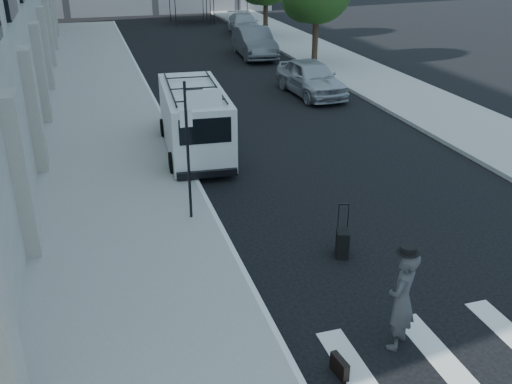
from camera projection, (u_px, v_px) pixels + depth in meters
ground at (336, 270)px, 12.53m from camera, size 120.00×120.00×0.00m
sidewalk_left at (100, 98)px, 25.32m from camera, size 4.50×48.00×0.15m
sidewalk_right at (337, 62)px, 32.29m from camera, size 4.00×56.00×0.15m
sign_pole at (196, 122)px, 13.60m from camera, size 1.03×0.07×3.50m
businessman at (402, 300)px, 9.88m from camera, size 0.83×0.81×1.92m
briefcase at (340, 367)px, 9.51m from camera, size 0.17×0.45×0.34m
suitcase at (342, 243)px, 13.00m from camera, size 0.41×0.51×1.22m
cargo_van at (194, 119)px, 18.90m from camera, size 2.33×5.87×2.18m
parked_car_a at (311, 78)px, 25.75m from camera, size 2.13×4.78×1.60m
parked_car_b at (254, 42)px, 33.70m from camera, size 2.12×5.27×1.70m
parked_car_c at (244, 24)px, 41.64m from camera, size 2.40×5.01×1.41m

